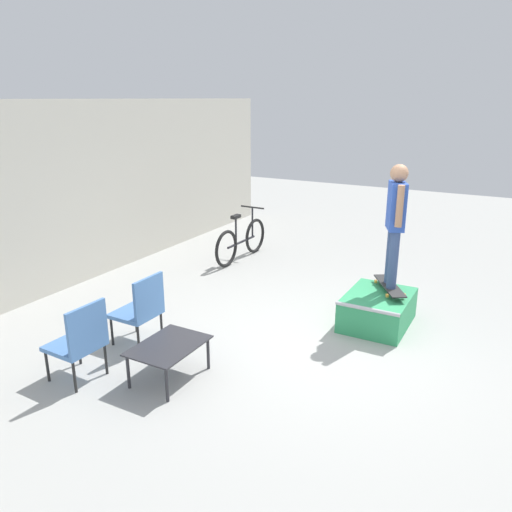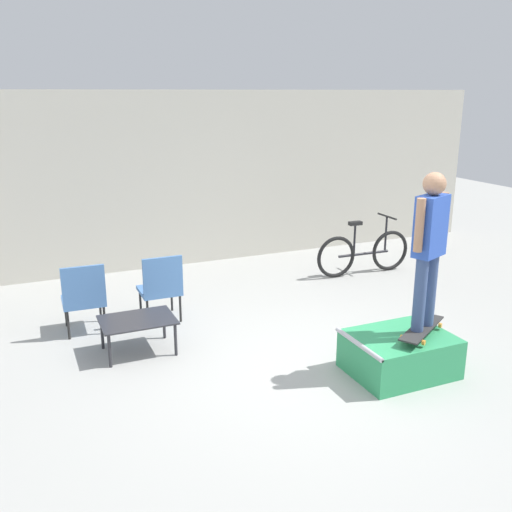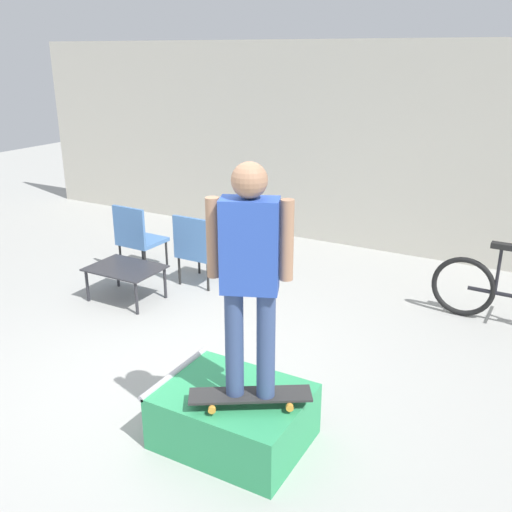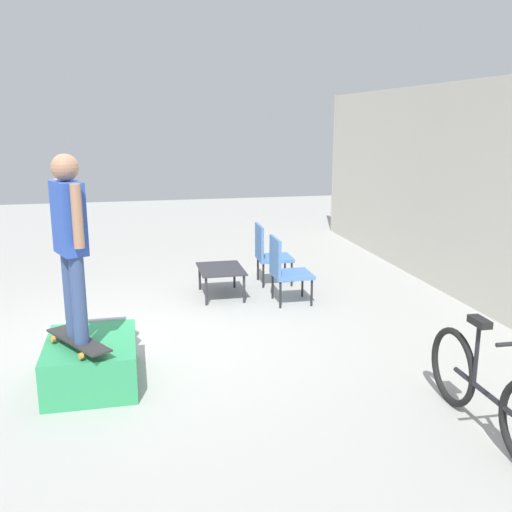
{
  "view_description": "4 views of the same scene",
  "coord_description": "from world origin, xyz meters",
  "px_view_note": "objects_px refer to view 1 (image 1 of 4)",
  "views": [
    {
      "loc": [
        -5.44,
        -2.08,
        3.01
      ],
      "look_at": [
        0.11,
        0.98,
        1.0
      ],
      "focal_mm": 35.0,
      "sensor_mm": 36.0,
      "label": 1
    },
    {
      "loc": [
        -2.76,
        -5.06,
        2.97
      ],
      "look_at": [
        -0.11,
        1.06,
        1.04
      ],
      "focal_mm": 40.0,
      "sensor_mm": 36.0,
      "label": 2
    },
    {
      "loc": [
        2.86,
        -3.61,
        2.84
      ],
      "look_at": [
        0.21,
        1.15,
        0.88
      ],
      "focal_mm": 40.0,
      "sensor_mm": 36.0,
      "label": 3
    },
    {
      "loc": [
        6.22,
        -0.03,
        2.47
      ],
      "look_at": [
        -0.15,
        1.36,
        0.92
      ],
      "focal_mm": 40.0,
      "sensor_mm": 36.0,
      "label": 4
    }
  ],
  "objects_px": {
    "skateboard_on_ramp": "(390,286)",
    "patio_chair_right": "(141,307)",
    "person_skater": "(396,216)",
    "skate_ramp_box": "(378,310)",
    "patio_chair_left": "(80,339)",
    "coffee_table": "(169,348)",
    "bicycle": "(241,241)"
  },
  "relations": [
    {
      "from": "person_skater",
      "to": "patio_chair_left",
      "type": "bearing_deg",
      "value": 118.79
    },
    {
      "from": "patio_chair_left",
      "to": "person_skater",
      "type": "bearing_deg",
      "value": 143.13
    },
    {
      "from": "person_skater",
      "to": "patio_chair_right",
      "type": "height_order",
      "value": "person_skater"
    },
    {
      "from": "skate_ramp_box",
      "to": "person_skater",
      "type": "bearing_deg",
      "value": -24.21
    },
    {
      "from": "patio_chair_right",
      "to": "bicycle",
      "type": "bearing_deg",
      "value": -169.15
    },
    {
      "from": "person_skater",
      "to": "patio_chair_right",
      "type": "relative_size",
      "value": 1.8
    },
    {
      "from": "person_skater",
      "to": "bicycle",
      "type": "relative_size",
      "value": 0.95
    },
    {
      "from": "skateboard_on_ramp",
      "to": "patio_chair_right",
      "type": "height_order",
      "value": "patio_chair_right"
    },
    {
      "from": "coffee_table",
      "to": "patio_chair_right",
      "type": "relative_size",
      "value": 0.92
    },
    {
      "from": "bicycle",
      "to": "person_skater",
      "type": "bearing_deg",
      "value": -112.54
    },
    {
      "from": "patio_chair_right",
      "to": "bicycle",
      "type": "relative_size",
      "value": 0.53
    },
    {
      "from": "skate_ramp_box",
      "to": "patio_chair_right",
      "type": "bearing_deg",
      "value": 129.22
    },
    {
      "from": "skate_ramp_box",
      "to": "skateboard_on_ramp",
      "type": "distance_m",
      "value": 0.37
    },
    {
      "from": "skateboard_on_ramp",
      "to": "patio_chair_left",
      "type": "height_order",
      "value": "patio_chair_left"
    },
    {
      "from": "skate_ramp_box",
      "to": "patio_chair_right",
      "type": "height_order",
      "value": "patio_chair_right"
    },
    {
      "from": "skate_ramp_box",
      "to": "patio_chair_right",
      "type": "relative_size",
      "value": 1.2
    },
    {
      "from": "skateboard_on_ramp",
      "to": "person_skater",
      "type": "xyz_separation_m",
      "value": [
        0.0,
        0.0,
        0.99
      ]
    },
    {
      "from": "coffee_table",
      "to": "patio_chair_left",
      "type": "height_order",
      "value": "patio_chair_left"
    },
    {
      "from": "person_skater",
      "to": "patio_chair_right",
      "type": "distance_m",
      "value": 3.52
    },
    {
      "from": "coffee_table",
      "to": "bicycle",
      "type": "height_order",
      "value": "bicycle"
    },
    {
      "from": "patio_chair_left",
      "to": "skate_ramp_box",
      "type": "bearing_deg",
      "value": 142.33
    },
    {
      "from": "coffee_table",
      "to": "bicycle",
      "type": "bearing_deg",
      "value": 19.95
    },
    {
      "from": "skateboard_on_ramp",
      "to": "patio_chair_left",
      "type": "xyz_separation_m",
      "value": [
        -3.2,
        2.55,
        -0.02
      ]
    },
    {
      "from": "person_skater",
      "to": "patio_chair_right",
      "type": "xyz_separation_m",
      "value": [
        -2.21,
        2.55,
        -1.01
      ]
    },
    {
      "from": "coffee_table",
      "to": "patio_chair_left",
      "type": "distance_m",
      "value": 0.97
    },
    {
      "from": "patio_chair_right",
      "to": "bicycle",
      "type": "xyz_separation_m",
      "value": [
        3.64,
        0.68,
        -0.13
      ]
    },
    {
      "from": "skate_ramp_box",
      "to": "skateboard_on_ramp",
      "type": "relative_size",
      "value": 1.3
    },
    {
      "from": "skateboard_on_ramp",
      "to": "bicycle",
      "type": "distance_m",
      "value": 3.54
    },
    {
      "from": "patio_chair_left",
      "to": "patio_chair_right",
      "type": "bearing_deg",
      "value": -178.28
    },
    {
      "from": "person_skater",
      "to": "coffee_table",
      "type": "distance_m",
      "value": 3.41
    },
    {
      "from": "patio_chair_right",
      "to": "person_skater",
      "type": "bearing_deg",
      "value": 131.13
    },
    {
      "from": "skate_ramp_box",
      "to": "patio_chair_left",
      "type": "distance_m",
      "value": 3.89
    }
  ]
}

